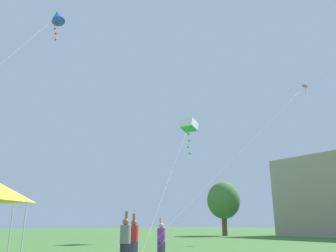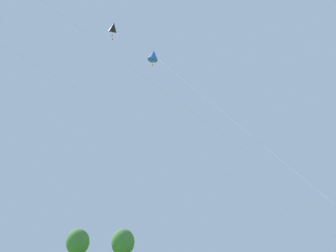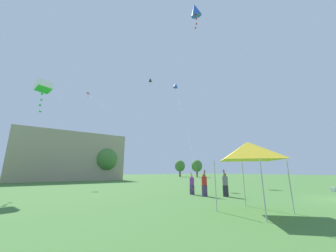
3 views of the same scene
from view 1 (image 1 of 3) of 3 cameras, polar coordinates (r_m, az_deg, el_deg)
tree_near_right at (r=47.11m, az=9.64°, el=-12.68°), size 4.77×4.29×7.20m
person_grey_shirt at (r=14.05m, az=-7.46°, el=-18.98°), size 0.43×0.43×2.12m
person_red_shirt at (r=15.69m, az=-6.01°, el=-18.81°), size 0.43×0.43×2.09m
person_purple_shirt at (r=16.50m, az=-1.18°, el=-19.08°), size 0.39×0.39×1.91m
kite_white_box_0 at (r=34.51m, az=3.63°, el=0.04°), size 12.94×13.91×12.17m
kite_pink_delta_1 at (r=38.74m, az=22.23°, el=5.81°), size 5.06×24.66×16.66m
kite_blue_diamond_3 at (r=21.26m, az=-18.70°, el=17.59°), size 6.18×8.18×13.84m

